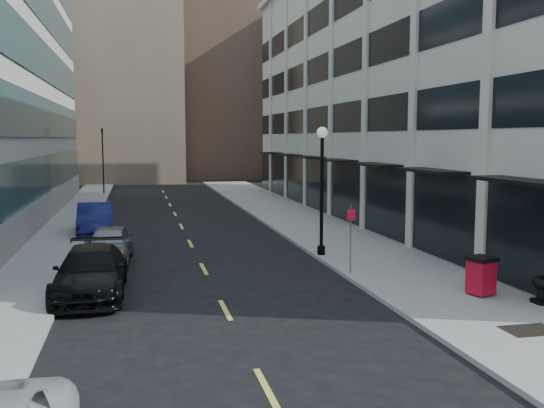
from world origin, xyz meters
name	(u,v)px	position (x,y,z in m)	size (l,w,h in m)	color
sidewalk_right	(333,237)	(7.50, 20.00, 0.07)	(5.00, 80.00, 0.15)	gray
sidewalk_left	(53,247)	(-6.50, 20.00, 0.07)	(3.00, 80.00, 0.15)	gray
building_right	(438,81)	(16.94, 26.99, 8.99)	(15.30, 46.50, 18.25)	beige
skyline_tan_near	(121,66)	(-4.00, 68.00, 14.00)	(14.00, 18.00, 28.00)	#806F53
skyline_brown	(214,49)	(8.00, 72.00, 17.00)	(12.00, 16.00, 34.00)	#4F3D2F
skyline_tan_far	(48,95)	(-14.00, 78.00, 11.00)	(12.00, 14.00, 22.00)	#806F53
skyline_stone	(298,101)	(18.00, 66.00, 10.00)	(10.00, 14.00, 20.00)	beige
grate_far	(530,330)	(7.60, 3.80, 0.15)	(1.40, 1.00, 0.01)	black
road_centerline	(196,255)	(0.00, 17.00, 0.01)	(0.15, 68.20, 0.01)	#D8CC4C
traffic_signal	(102,133)	(-5.50, 48.00, 5.72)	(0.66, 0.66, 6.98)	black
car_black_pickup	(91,272)	(-4.12, 10.65, 0.81)	(2.26, 5.55, 1.61)	black
car_silver_sedan	(109,245)	(-3.76, 16.06, 0.78)	(1.84, 4.57, 1.56)	gray
car_blue_sedan	(95,219)	(-4.80, 24.01, 0.86)	(1.82, 5.21, 1.72)	#161A52
trash_bin	(481,274)	(8.32, 7.37, 0.84)	(0.99, 0.99, 1.28)	#B00B1F
lamppost	(322,178)	(5.30, 15.11, 3.50)	(0.48, 0.48, 5.71)	black
sign_post	(351,230)	(5.30, 11.41, 1.81)	(0.29, 0.15, 2.60)	slate
urn_planter	(542,287)	(9.60, 6.05, 0.68)	(0.63, 0.63, 0.88)	black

